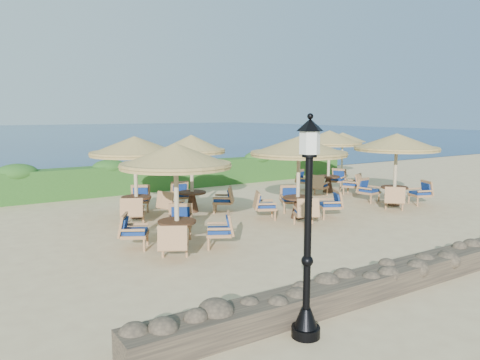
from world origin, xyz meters
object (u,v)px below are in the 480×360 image
lamp_post (308,238)px  cafe_set_5 (329,150)px  cafe_set_2 (396,153)px  cafe_set_4 (192,161)px  extra_parasol (343,137)px  cafe_set_1 (299,160)px  cafe_set_0 (176,177)px  cafe_set_3 (135,156)px

lamp_post → cafe_set_5: 13.41m
lamp_post → cafe_set_2: lamp_post is taller
lamp_post → cafe_set_5: size_ratio=1.17×
lamp_post → cafe_set_4: lamp_post is taller
cafe_set_4 → extra_parasol: bearing=16.4°
cafe_set_1 → cafe_set_2: same height
cafe_set_0 → cafe_set_4: 4.33m
cafe_set_2 → cafe_set_0: bearing=-175.7°
lamp_post → cafe_set_2: 11.19m
cafe_set_2 → cafe_set_4: 7.40m
lamp_post → cafe_set_3: size_ratio=1.15×
lamp_post → extra_parasol: lamp_post is taller
lamp_post → cafe_set_2: (9.39, 6.07, 0.41)m
cafe_set_4 → cafe_set_0: bearing=-121.7°
lamp_post → extra_parasol: bearing=43.6°
cafe_set_1 → lamp_post: bearing=-128.6°
cafe_set_5 → cafe_set_4: bearing=-175.9°
lamp_post → cafe_set_1: (5.08, 6.36, 0.35)m
extra_parasol → cafe_set_5: size_ratio=0.85×
cafe_set_5 → cafe_set_0: bearing=-155.2°
cafe_set_3 → cafe_set_4: same height
cafe_set_3 → cafe_set_4: 1.96m
cafe_set_0 → cafe_set_1: (4.72, 0.98, 0.08)m
cafe_set_2 → cafe_set_3: 9.24m
cafe_set_1 → cafe_set_4: bearing=132.0°
cafe_set_2 → cafe_set_3: size_ratio=1.06×
cafe_set_0 → cafe_set_3: size_ratio=0.97×
extra_parasol → cafe_set_3: (-11.90, -2.80, -0.15)m
extra_parasol → cafe_set_2: cafe_set_2 is taller
cafe_set_0 → cafe_set_1: size_ratio=0.90×
cafe_set_1 → cafe_set_5: size_ratio=1.10×
lamp_post → extra_parasol: size_ratio=1.38×
cafe_set_2 → cafe_set_3: same height
cafe_set_2 → extra_parasol: bearing=61.6°
cafe_set_0 → cafe_set_4: (2.28, 3.69, -0.04)m
cafe_set_3 → cafe_set_0: bearing=-95.0°
lamp_post → extra_parasol: (12.60, 12.00, 0.62)m
cafe_set_3 → cafe_set_2: bearing=-19.8°
cafe_set_4 → cafe_set_5: 6.77m
cafe_set_2 → cafe_set_5: same height
cafe_set_3 → cafe_set_4: size_ratio=1.04×
cafe_set_3 → lamp_post: bearing=-94.3°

